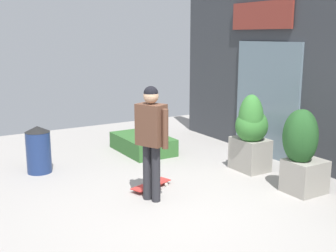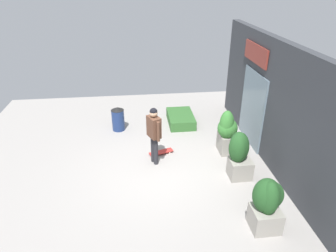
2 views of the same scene
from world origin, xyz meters
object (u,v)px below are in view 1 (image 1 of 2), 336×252
skateboard (151,185)px  planter_box_left (251,134)px  planter_box_mid (301,145)px  skateboarder (151,132)px  trash_bin (38,149)px

skateboard → planter_box_left: planter_box_left is taller
skateboard → planter_box_mid: 2.43m
skateboarder → trash_bin: size_ratio=2.01×
planter_box_left → planter_box_mid: size_ratio=1.07×
skateboard → planter_box_mid: (1.33, 1.92, 0.70)m
trash_bin → skateboarder: bearing=26.6°
skateboarder → skateboard: skateboarder is taller
trash_bin → planter_box_left: bearing=60.1°
skateboarder → trash_bin: (-2.20, -1.10, -0.62)m
planter_box_left → planter_box_mid: planter_box_left is taller
skateboarder → skateboard: bearing=37.7°
planter_box_left → trash_bin: bearing=-119.9°
skateboard → trash_bin: (-1.76, -1.33, 0.37)m
skateboarder → trash_bin: bearing=92.1°
planter_box_mid → trash_bin: 4.49m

